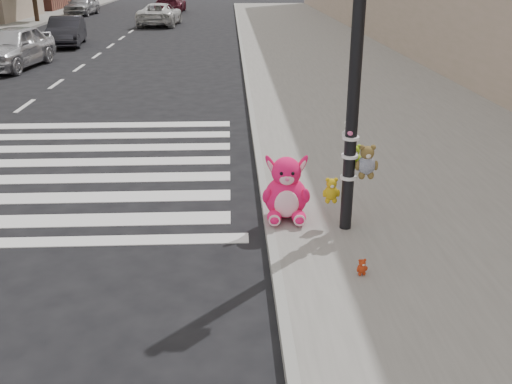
{
  "coord_description": "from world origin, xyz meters",
  "views": [
    {
      "loc": [
        1.03,
        -5.33,
        3.56
      ],
      "look_at": [
        1.35,
        1.66,
        0.75
      ],
      "focal_mm": 40.0,
      "sensor_mm": 36.0,
      "label": 1
    }
  ],
  "objects_px": {
    "pink_bunny": "(286,192)",
    "car_white_near": "(160,14)",
    "car_dark_far": "(66,31)",
    "red_teddy": "(362,267)",
    "car_silver_far": "(12,47)",
    "signal_pole": "(355,113)"
  },
  "relations": [
    {
      "from": "signal_pole",
      "to": "red_teddy",
      "type": "height_order",
      "value": "signal_pole"
    },
    {
      "from": "pink_bunny",
      "to": "red_teddy",
      "type": "relative_size",
      "value": 4.6
    },
    {
      "from": "car_dark_far",
      "to": "car_white_near",
      "type": "relative_size",
      "value": 0.83
    },
    {
      "from": "signal_pole",
      "to": "pink_bunny",
      "type": "distance_m",
      "value": 1.54
    },
    {
      "from": "signal_pole",
      "to": "car_white_near",
      "type": "distance_m",
      "value": 30.13
    },
    {
      "from": "pink_bunny",
      "to": "car_silver_far",
      "type": "relative_size",
      "value": 0.22
    },
    {
      "from": "car_silver_far",
      "to": "car_dark_far",
      "type": "height_order",
      "value": "car_silver_far"
    },
    {
      "from": "pink_bunny",
      "to": "car_white_near",
      "type": "bearing_deg",
      "value": 102.04
    },
    {
      "from": "signal_pole",
      "to": "car_dark_far",
      "type": "relative_size",
      "value": 1.01
    },
    {
      "from": "car_dark_far",
      "to": "car_white_near",
      "type": "distance_m",
      "value": 9.71
    },
    {
      "from": "red_teddy",
      "to": "car_silver_far",
      "type": "distance_m",
      "value": 18.18
    },
    {
      "from": "signal_pole",
      "to": "car_silver_far",
      "type": "relative_size",
      "value": 0.91
    },
    {
      "from": "signal_pole",
      "to": "red_teddy",
      "type": "bearing_deg",
      "value": -93.68
    },
    {
      "from": "pink_bunny",
      "to": "red_teddy",
      "type": "distance_m",
      "value": 1.85
    },
    {
      "from": "signal_pole",
      "to": "pink_bunny",
      "type": "relative_size",
      "value": 4.14
    },
    {
      "from": "signal_pole",
      "to": "red_teddy",
      "type": "distance_m",
      "value": 2.01
    },
    {
      "from": "pink_bunny",
      "to": "car_dark_far",
      "type": "bearing_deg",
      "value": 114.79
    },
    {
      "from": "pink_bunny",
      "to": "car_silver_far",
      "type": "xyz_separation_m",
      "value": [
        -8.64,
        13.89,
        0.22
      ]
    },
    {
      "from": "car_dark_far",
      "to": "pink_bunny",
      "type": "bearing_deg",
      "value": -74.52
    },
    {
      "from": "pink_bunny",
      "to": "car_silver_far",
      "type": "height_order",
      "value": "car_silver_far"
    },
    {
      "from": "car_silver_far",
      "to": "car_dark_far",
      "type": "relative_size",
      "value": 1.12
    },
    {
      "from": "red_teddy",
      "to": "pink_bunny",
      "type": "bearing_deg",
      "value": 101.66
    }
  ]
}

